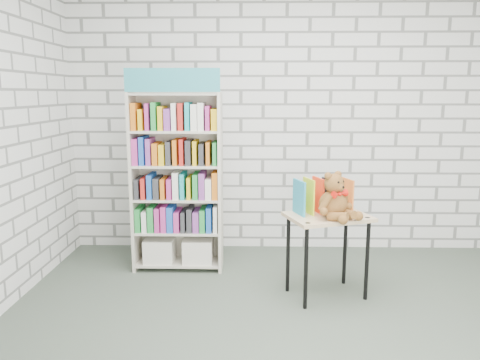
{
  "coord_description": "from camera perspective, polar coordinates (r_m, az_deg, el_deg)",
  "views": [
    {
      "loc": [
        -0.35,
        -2.93,
        1.66
      ],
      "look_at": [
        -0.45,
        0.95,
        0.94
      ],
      "focal_mm": 35.0,
      "sensor_mm": 36.0,
      "label": 1
    }
  ],
  "objects": [
    {
      "name": "table_books",
      "position": [
        3.92,
        10.05,
        -1.97
      ],
      "size": [
        0.49,
        0.33,
        0.27
      ],
      "color": "teal",
      "rests_on": "display_table"
    },
    {
      "name": "bookshelf",
      "position": [
        4.41,
        -7.63,
        -0.05
      ],
      "size": [
        0.84,
        0.32,
        1.87
      ],
      "color": "beige",
      "rests_on": "ground"
    },
    {
      "name": "ground",
      "position": [
        3.39,
        7.63,
        -18.93
      ],
      "size": [
        4.5,
        4.5,
        0.0
      ],
      "primitive_type": "plane",
      "color": "#414C40",
      "rests_on": "ground"
    },
    {
      "name": "teddy_bear",
      "position": [
        3.74,
        11.56,
        -2.39
      ],
      "size": [
        0.36,
        0.35,
        0.37
      ],
      "color": "brown",
      "rests_on": "display_table"
    },
    {
      "name": "display_table",
      "position": [
        3.88,
        10.65,
        -5.6
      ],
      "size": [
        0.75,
        0.63,
        0.69
      ],
      "color": "tan",
      "rests_on": "ground"
    },
    {
      "name": "room_shell",
      "position": [
        2.95,
        8.5,
        12.82
      ],
      "size": [
        4.52,
        4.02,
        2.81
      ],
      "color": "silver",
      "rests_on": "ground"
    }
  ]
}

